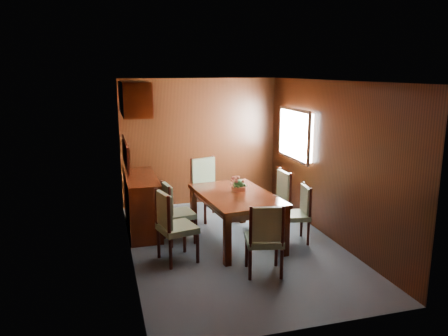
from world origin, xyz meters
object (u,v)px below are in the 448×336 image
object	(u,v)px
chair_head	(265,236)
flower_centerpiece	(239,183)
chair_right_near	(299,210)
sideboard	(142,204)
dining_table	(236,200)
chair_left_near	(172,223)

from	to	relation	value
chair_head	flower_centerpiece	xyz separation A→B (m)	(0.08, 1.34, 0.34)
chair_right_near	flower_centerpiece	size ratio (longest dim) A/B	3.66
sideboard	chair_right_near	distance (m)	2.48
dining_table	chair_left_near	distance (m)	1.14
chair_left_near	dining_table	bearing A→B (deg)	99.49
chair_left_near	chair_right_near	world-z (taller)	chair_left_near
chair_right_near	chair_head	world-z (taller)	chair_head
sideboard	chair_head	size ratio (longest dim) A/B	1.47
sideboard	chair_left_near	xyz separation A→B (m)	(0.27, -1.32, 0.10)
chair_left_near	chair_right_near	bearing A→B (deg)	81.77
dining_table	flower_centerpiece	distance (m)	0.28
chair_head	chair_left_near	bearing A→B (deg)	157.65
sideboard	dining_table	bearing A→B (deg)	-33.18
dining_table	flower_centerpiece	xyz separation A→B (m)	(0.09, 0.16, 0.22)
chair_left_near	chair_head	world-z (taller)	chair_left_near
chair_right_near	chair_head	xyz separation A→B (m)	(-0.90, -0.93, 0.04)
chair_left_near	chair_right_near	size ratio (longest dim) A/B	1.14
chair_left_near	flower_centerpiece	xyz separation A→B (m)	(1.13, 0.61, 0.31)
chair_head	dining_table	bearing A→B (deg)	102.70
chair_right_near	chair_head	bearing A→B (deg)	145.53
dining_table	flower_centerpiece	bearing A→B (deg)	54.27
dining_table	chair_head	distance (m)	1.19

